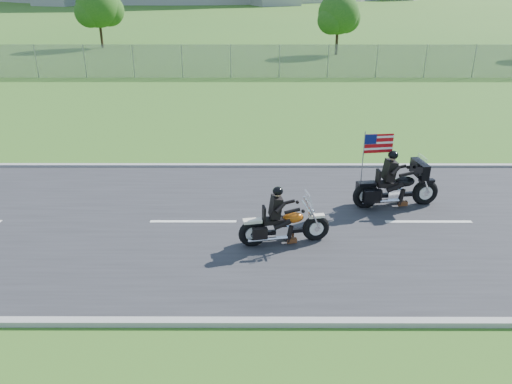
{
  "coord_description": "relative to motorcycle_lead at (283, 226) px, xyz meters",
  "views": [
    {
      "loc": [
        -0.37,
        -11.36,
        5.77
      ],
      "look_at": [
        -0.4,
        0.0,
        0.86
      ],
      "focal_mm": 35.0,
      "sensor_mm": 36.0,
      "label": 1
    }
  ],
  "objects": [
    {
      "name": "ground",
      "position": [
        -0.23,
        1.07,
        -0.47
      ],
      "size": [
        420.0,
        420.0,
        0.0
      ],
      "primitive_type": "plane",
      "color": "#2B5B1C",
      "rests_on": "ground"
    },
    {
      "name": "tree_fence_near",
      "position": [
        5.81,
        31.11,
        2.5
      ],
      "size": [
        3.52,
        3.28,
        4.75
      ],
      "color": "#382316",
      "rests_on": "ground"
    },
    {
      "name": "road",
      "position": [
        -0.23,
        1.07,
        -0.45
      ],
      "size": [
        120.0,
        8.0,
        0.04
      ],
      "primitive_type": "cube",
      "color": "#28282B",
      "rests_on": "ground"
    },
    {
      "name": "curb_north",
      "position": [
        -0.23,
        5.12,
        -0.42
      ],
      "size": [
        120.0,
        0.18,
        0.12
      ],
      "primitive_type": "cube",
      "color": "#9E9B93",
      "rests_on": "ground"
    },
    {
      "name": "motorcycle_follow",
      "position": [
        3.14,
        2.07,
        0.09
      ],
      "size": [
        2.41,
        0.89,
        2.01
      ],
      "rotation": [
        0.0,
        0.0,
        0.14
      ],
      "color": "black",
      "rests_on": "ground"
    },
    {
      "name": "curb_south",
      "position": [
        -0.23,
        -2.98,
        -0.42
      ],
      "size": [
        120.0,
        0.18,
        0.12
      ],
      "primitive_type": "cube",
      "color": "#9E9B93",
      "rests_on": "ground"
    },
    {
      "name": "fence",
      "position": [
        -5.23,
        21.07,
        0.53
      ],
      "size": [
        60.0,
        0.03,
        2.0
      ],
      "primitive_type": "cube",
      "color": "gray",
      "rests_on": "ground"
    },
    {
      "name": "tree_fence_mid",
      "position": [
        -14.18,
        35.11,
        2.84
      ],
      "size": [
        3.96,
        3.69,
        5.3
      ],
      "color": "#382316",
      "rests_on": "ground"
    },
    {
      "name": "motorcycle_lead",
      "position": [
        0.0,
        0.0,
        0.0
      ],
      "size": [
        2.17,
        0.79,
        1.47
      ],
      "rotation": [
        0.0,
        0.0,
        0.18
      ],
      "color": "black",
      "rests_on": "ground"
    }
  ]
}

